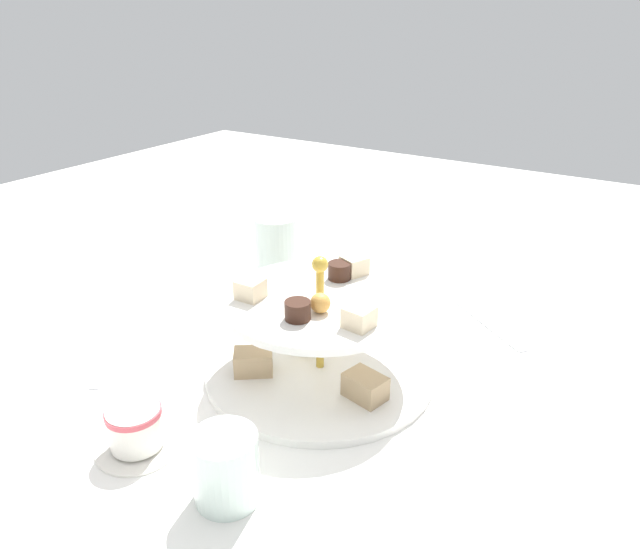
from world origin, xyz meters
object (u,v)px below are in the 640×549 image
(water_glass_short_left, at_px, (226,468))
(butter_knife_right, at_px, (118,352))
(water_glass_tall_right, at_px, (276,258))
(butter_knife_left, at_px, (487,323))
(tiered_serving_stand, at_px, (320,340))
(teacup_with_saucer, at_px, (136,430))

(water_glass_short_left, xyz_separation_m, butter_knife_right, (0.30, -0.12, -0.03))
(water_glass_tall_right, bearing_deg, butter_knife_left, -163.62)
(tiered_serving_stand, relative_size, butter_knife_left, 1.73)
(water_glass_tall_right, xyz_separation_m, butter_knife_right, (0.08, 0.26, -0.07))
(tiered_serving_stand, relative_size, butter_knife_right, 1.73)
(tiered_serving_stand, bearing_deg, water_glass_tall_right, -40.16)
(water_glass_short_left, relative_size, butter_knife_left, 0.43)
(butter_knife_right, bearing_deg, water_glass_tall_right, 132.14)
(butter_knife_left, bearing_deg, water_glass_tall_right, 53.53)
(tiered_serving_stand, height_order, water_glass_tall_right, tiered_serving_stand)
(water_glass_short_left, bearing_deg, tiered_serving_stand, -80.18)
(water_glass_tall_right, height_order, butter_knife_right, water_glass_tall_right)
(teacup_with_saucer, xyz_separation_m, butter_knife_right, (0.17, -0.12, -0.02))
(teacup_with_saucer, bearing_deg, butter_knife_left, -116.14)
(teacup_with_saucer, height_order, butter_knife_left, teacup_with_saucer)
(tiered_serving_stand, xyz_separation_m, teacup_with_saucer, (0.09, 0.23, -0.02))
(butter_knife_right, bearing_deg, butter_knife_left, 101.08)
(water_glass_short_left, distance_m, butter_knife_right, 0.32)
(butter_knife_right, bearing_deg, tiered_serving_stand, 82.72)
(tiered_serving_stand, xyz_separation_m, water_glass_tall_right, (0.18, -0.15, 0.02))
(teacup_with_saucer, bearing_deg, tiered_serving_stand, -111.21)
(teacup_with_saucer, relative_size, butter_knife_left, 0.53)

